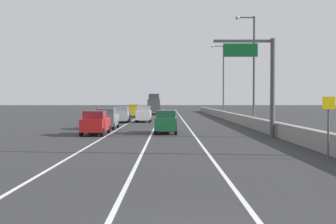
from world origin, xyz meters
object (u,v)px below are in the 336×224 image
(car_red_1, at_px, (94,123))
(car_gray_2, at_px, (105,119))
(speed_advisory_sign, at_px, (327,123))
(car_green_5, at_px, (164,122))
(lamp_post_right_second, at_px, (250,64))
(car_white_0, at_px, (142,114))
(car_yellow_3, at_px, (132,111))
(overhead_sign_gantry, at_px, (261,75))
(car_silver_4, at_px, (120,115))
(box_truck, at_px, (152,105))
(lamp_post_right_third, at_px, (220,76))

(car_red_1, xyz_separation_m, car_gray_2, (-0.12, 7.11, 0.03))
(speed_advisory_sign, relative_size, car_green_5, 0.70)
(lamp_post_right_second, distance_m, car_red_1, 19.32)
(speed_advisory_sign, distance_m, car_white_0, 35.68)
(lamp_post_right_second, bearing_deg, car_yellow_3, 120.34)
(overhead_sign_gantry, height_order, car_silver_4, overhead_sign_gantry)
(car_green_5, height_order, box_truck, box_truck)
(box_truck, bearing_deg, car_red_1, -93.46)
(speed_advisory_sign, xyz_separation_m, car_green_5, (-7.80, 15.66, -0.78))
(speed_advisory_sign, bearing_deg, overhead_sign_gantry, 92.13)
(overhead_sign_gantry, bearing_deg, car_yellow_3, 108.66)
(lamp_post_right_second, distance_m, box_truck, 41.46)
(overhead_sign_gantry, relative_size, speed_advisory_sign, 2.50)
(car_gray_2, distance_m, car_green_5, 8.07)
(overhead_sign_gantry, bearing_deg, lamp_post_right_second, 82.25)
(car_white_0, xyz_separation_m, car_silver_4, (-2.74, -1.22, -0.04))
(overhead_sign_gantry, xyz_separation_m, car_silver_4, (-13.07, 20.91, -3.74))
(car_red_1, height_order, car_gray_2, car_gray_2)
(car_gray_2, bearing_deg, car_silver_4, 89.27)
(car_gray_2, height_order, car_green_5, car_gray_2)
(car_yellow_3, distance_m, car_green_5, 34.93)
(overhead_sign_gantry, xyz_separation_m, car_white_0, (-10.33, 22.13, -3.70))
(overhead_sign_gantry, relative_size, car_green_5, 1.76)
(lamp_post_right_third, xyz_separation_m, car_yellow_3, (-14.59, 1.35, -5.66))
(lamp_post_right_second, height_order, box_truck, lamp_post_right_second)
(car_green_5, bearing_deg, car_yellow_3, 99.16)
(overhead_sign_gantry, distance_m, speed_advisory_sign, 12.25)
(car_silver_4, height_order, car_green_5, car_silver_4)
(car_yellow_3, xyz_separation_m, car_green_5, (5.56, -34.48, -0.06))
(car_gray_2, relative_size, box_truck, 0.45)
(lamp_post_right_second, relative_size, lamp_post_right_third, 1.00)
(car_gray_2, xyz_separation_m, car_yellow_3, (0.30, 28.93, 0.03))
(overhead_sign_gantry, bearing_deg, car_gray_2, 144.77)
(car_white_0, bearing_deg, car_green_5, -80.80)
(lamp_post_right_second, xyz_separation_m, car_red_1, (-14.88, -10.91, -5.72))
(car_white_0, relative_size, box_truck, 0.50)
(car_yellow_3, bearing_deg, car_white_0, -80.89)
(lamp_post_right_third, distance_m, car_white_0, 19.87)
(car_white_0, relative_size, car_silver_4, 1.07)
(car_gray_2, bearing_deg, car_green_5, -43.46)
(lamp_post_right_third, xyz_separation_m, box_truck, (-11.72, 15.66, -4.83))
(car_red_1, xyz_separation_m, box_truck, (3.04, 50.35, 0.90))
(car_silver_4, xyz_separation_m, car_green_5, (5.71, -17.12, -0.01))
(car_gray_2, height_order, car_yellow_3, car_yellow_3)
(lamp_post_right_third, bearing_deg, car_white_0, -129.08)
(car_silver_4, bearing_deg, car_red_1, -90.08)
(lamp_post_right_second, height_order, car_red_1, lamp_post_right_second)
(car_green_5, bearing_deg, car_red_1, -164.76)
(car_gray_2, bearing_deg, car_yellow_3, 89.41)
(overhead_sign_gantry, height_order, car_red_1, overhead_sign_gantry)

